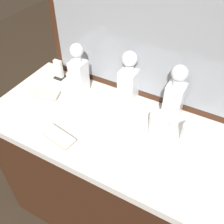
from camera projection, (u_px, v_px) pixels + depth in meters
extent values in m
plane|color=#2D2319|center=(112.00, 212.00, 1.73)|extent=(6.00, 6.00, 0.00)
cube|color=#381E11|center=(112.00, 179.00, 1.46)|extent=(1.14, 0.54, 0.80)
cube|color=silver|center=(112.00, 128.00, 1.17)|extent=(1.18, 0.56, 0.04)
cube|color=#381E11|center=(141.00, 41.00, 1.13)|extent=(0.98, 0.03, 0.59)
cube|color=gray|center=(139.00, 42.00, 1.12)|extent=(0.90, 0.01, 0.51)
cube|color=white|center=(128.00, 85.00, 1.25)|extent=(0.08, 0.08, 0.16)
cube|color=brown|center=(128.00, 89.00, 1.27)|extent=(0.07, 0.07, 0.11)
cylinder|color=white|center=(129.00, 68.00, 1.18)|extent=(0.04, 0.04, 0.03)
sphere|color=white|center=(130.00, 59.00, 1.15)|extent=(0.07, 0.07, 0.07)
cube|color=white|center=(174.00, 102.00, 1.14)|extent=(0.08, 0.08, 0.18)
cube|color=brown|center=(173.00, 105.00, 1.15)|extent=(0.07, 0.07, 0.14)
cylinder|color=white|center=(178.00, 82.00, 1.07)|extent=(0.04, 0.04, 0.03)
sphere|color=white|center=(180.00, 73.00, 1.03)|extent=(0.07, 0.07, 0.07)
cube|color=white|center=(79.00, 77.00, 1.28)|extent=(0.07, 0.07, 0.18)
cube|color=brown|center=(80.00, 82.00, 1.30)|extent=(0.06, 0.06, 0.11)
cylinder|color=white|center=(77.00, 59.00, 1.21)|extent=(0.04, 0.04, 0.03)
sphere|color=white|center=(76.00, 50.00, 1.18)|extent=(0.07, 0.07, 0.07)
cylinder|color=white|center=(191.00, 134.00, 1.06)|extent=(0.07, 0.07, 0.08)
cylinder|color=silver|center=(189.00, 140.00, 1.09)|extent=(0.07, 0.07, 0.01)
cylinder|color=white|center=(159.00, 124.00, 1.09)|extent=(0.09, 0.09, 0.10)
cylinder|color=silver|center=(158.00, 131.00, 1.12)|extent=(0.09, 0.09, 0.01)
cube|color=#B7A88C|center=(59.00, 138.00, 1.09)|extent=(0.15, 0.08, 0.01)
cube|color=beige|center=(58.00, 136.00, 1.08)|extent=(0.16, 0.09, 0.01)
cube|color=#B7A88C|center=(45.00, 95.00, 1.30)|extent=(0.14, 0.09, 0.01)
cube|color=beige|center=(44.00, 93.00, 1.30)|extent=(0.16, 0.10, 0.01)
cube|color=black|center=(60.00, 77.00, 1.43)|extent=(0.05, 0.05, 0.01)
cube|color=white|center=(59.00, 69.00, 1.39)|extent=(0.05, 0.02, 0.11)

